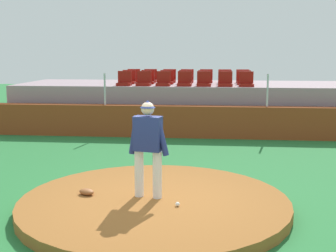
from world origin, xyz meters
TOP-DOWN VIEW (x-y plane):
  - ground_plane at (0.00, 0.00)m, footprint 60.00×60.00m
  - pitchers_mound at (0.00, 0.00)m, footprint 4.74×4.74m
  - pitcher at (-0.12, 0.07)m, footprint 0.75×0.34m
  - baseball at (0.44, -0.37)m, footprint 0.07×0.07m
  - fielding_glove at (-1.24, 0.08)m, footprint 0.36×0.31m
  - brick_barrier at (0.00, 6.83)m, footprint 14.08×0.40m
  - fence_post_left at (-2.52, 6.83)m, footprint 0.06×0.06m
  - fence_post_right at (2.69, 6.83)m, footprint 0.06×0.06m
  - bleacher_platform at (0.00, 9.24)m, footprint 12.23×3.79m
  - stadium_chair_0 at (-2.07, 7.85)m, footprint 0.48×0.44m
  - stadium_chair_1 at (-1.40, 7.87)m, footprint 0.48×0.44m
  - stadium_chair_2 at (-0.71, 7.85)m, footprint 0.48×0.44m
  - stadium_chair_3 at (0.02, 7.87)m, footprint 0.48×0.44m
  - stadium_chair_4 at (0.68, 7.86)m, footprint 0.48×0.44m
  - stadium_chair_5 at (1.40, 7.87)m, footprint 0.48×0.44m
  - stadium_chair_6 at (2.10, 7.87)m, footprint 0.48×0.44m
  - stadium_chair_7 at (-2.10, 8.79)m, footprint 0.48×0.44m
  - stadium_chair_8 at (-1.39, 8.78)m, footprint 0.48×0.44m
  - stadium_chair_9 at (-0.69, 8.77)m, footprint 0.48×0.44m
  - stadium_chair_10 at (-0.01, 8.79)m, footprint 0.48×0.44m
  - stadium_chair_11 at (0.68, 8.75)m, footprint 0.48×0.44m
  - stadium_chair_12 at (1.41, 8.76)m, footprint 0.48×0.44m
  - stadium_chair_13 at (2.09, 8.78)m, footprint 0.48×0.44m
  - stadium_chair_14 at (-2.08, 9.69)m, footprint 0.48×0.44m
  - stadium_chair_15 at (-1.42, 9.68)m, footprint 0.48×0.44m
  - stadium_chair_16 at (-0.68, 9.66)m, footprint 0.48×0.44m
  - stadium_chair_17 at (-0.01, 9.67)m, footprint 0.48×0.44m
  - stadium_chair_18 at (0.72, 9.69)m, footprint 0.48×0.44m
  - stadium_chair_19 at (1.42, 9.64)m, footprint 0.48×0.44m
  - stadium_chair_20 at (2.09, 9.68)m, footprint 0.48×0.44m

SIDE VIEW (x-z plane):
  - ground_plane at x=0.00m, z-range 0.00..0.00m
  - pitchers_mound at x=0.00m, z-range 0.00..0.19m
  - baseball at x=0.44m, z-range 0.19..0.27m
  - fielding_glove at x=-1.24m, z-range 0.19..0.30m
  - brick_barrier at x=0.00m, z-range 0.00..1.03m
  - bleacher_platform at x=0.00m, z-range 0.00..1.59m
  - pitcher at x=-0.12m, z-range 0.33..2.06m
  - fence_post_left at x=-2.52m, z-range 1.03..2.06m
  - fence_post_right at x=2.69m, z-range 1.03..2.06m
  - stadium_chair_0 at x=-2.07m, z-range 1.49..1.99m
  - stadium_chair_1 at x=-1.40m, z-range 1.49..1.99m
  - stadium_chair_2 at x=-0.71m, z-range 1.49..1.99m
  - stadium_chair_3 at x=0.02m, z-range 1.49..1.99m
  - stadium_chair_4 at x=0.68m, z-range 1.49..1.99m
  - stadium_chair_5 at x=1.40m, z-range 1.49..1.99m
  - stadium_chair_6 at x=2.10m, z-range 1.49..1.99m
  - stadium_chair_7 at x=-2.10m, z-range 1.49..1.99m
  - stadium_chair_8 at x=-1.39m, z-range 1.49..1.99m
  - stadium_chair_9 at x=-0.69m, z-range 1.49..1.99m
  - stadium_chair_10 at x=-0.01m, z-range 1.49..1.99m
  - stadium_chair_11 at x=0.68m, z-range 1.49..1.99m
  - stadium_chair_12 at x=1.41m, z-range 1.49..1.99m
  - stadium_chair_13 at x=2.09m, z-range 1.49..1.99m
  - stadium_chair_14 at x=-2.08m, z-range 1.49..1.99m
  - stadium_chair_15 at x=-1.42m, z-range 1.49..1.99m
  - stadium_chair_16 at x=-0.68m, z-range 1.49..1.99m
  - stadium_chair_17 at x=-0.01m, z-range 1.49..1.99m
  - stadium_chair_18 at x=0.72m, z-range 1.49..1.99m
  - stadium_chair_19 at x=1.42m, z-range 1.49..1.99m
  - stadium_chair_20 at x=2.09m, z-range 1.49..1.99m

